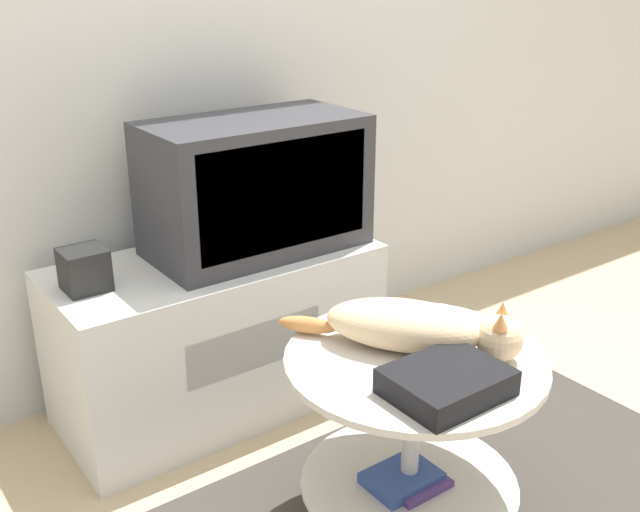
% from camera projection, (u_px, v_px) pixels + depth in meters
% --- Properties ---
extents(tv_stand, '(1.02, 0.47, 0.52)m').
position_uv_depth(tv_stand, '(219.00, 333.00, 2.42)').
color(tv_stand, silver).
rests_on(tv_stand, ground_plane).
extents(tv, '(0.68, 0.36, 0.42)m').
position_uv_depth(tv, '(256.00, 185.00, 2.33)').
color(tv, '#333338').
rests_on(tv, tv_stand).
extents(speaker, '(0.12, 0.12, 0.12)m').
position_uv_depth(speaker, '(84.00, 269.00, 2.09)').
color(speaker, black).
rests_on(speaker, tv_stand).
extents(coffee_table, '(0.63, 0.63, 0.49)m').
position_uv_depth(coffee_table, '(412.00, 423.00, 1.84)').
color(coffee_table, '#B2B2B7').
rests_on(coffee_table, rug).
extents(dvd_box, '(0.25, 0.20, 0.06)m').
position_uv_depth(dvd_box, '(447.00, 382.00, 1.61)').
color(dvd_box, black).
rests_on(dvd_box, coffee_table).
extents(cat, '(0.41, 0.50, 0.13)m').
position_uv_depth(cat, '(416.00, 327.00, 1.79)').
color(cat, beige).
rests_on(cat, coffee_table).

